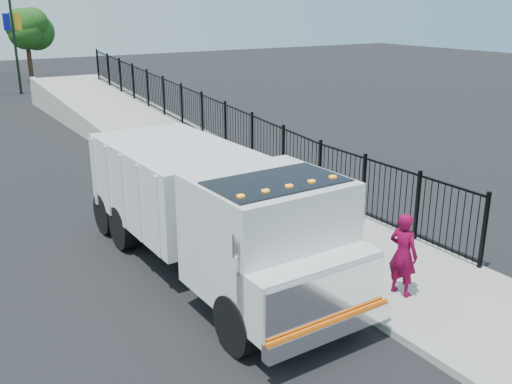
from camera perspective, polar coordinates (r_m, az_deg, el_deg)
ground at (r=13.25m, az=4.87°, el=-8.36°), size 120.00×120.00×0.00m
sidewalk at (r=13.15m, az=17.06°, el=-9.10°), size 3.55×12.00×0.12m
curb at (r=11.88m, az=10.79°, el=-11.57°), size 0.30×12.00×0.16m
ramp at (r=27.70m, az=-11.75°, el=5.54°), size 3.95×24.06×3.19m
iron_fence at (r=24.47m, az=-5.38°, el=6.34°), size 0.10×28.00×1.80m
truck at (r=12.69m, az=-4.38°, el=-1.55°), size 2.95×8.54×2.91m
worker at (r=12.21m, az=14.49°, el=-6.04°), size 0.55×0.73×1.80m
light_pole_1 at (r=42.98m, az=-23.54°, el=14.75°), size 3.78×0.22×8.00m
tree_1 at (r=49.88m, az=-22.01°, el=14.74°), size 2.67×2.67×5.34m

